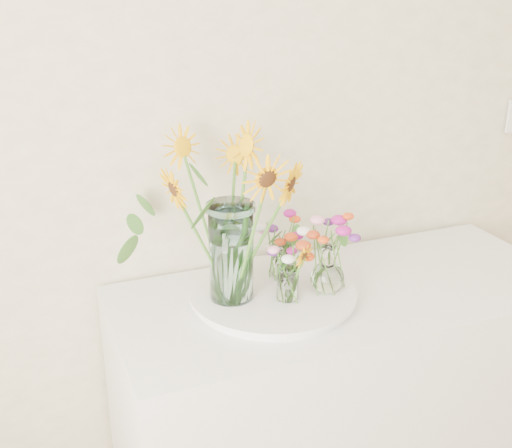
% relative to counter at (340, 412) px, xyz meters
% --- Properties ---
extents(counter, '(1.40, 0.60, 0.90)m').
position_rel_counter_xyz_m(counter, '(0.00, 0.00, 0.00)').
color(counter, white).
rests_on(counter, ground_plane).
extents(tray, '(0.46, 0.46, 0.02)m').
position_rel_counter_xyz_m(tray, '(-0.23, 0.03, 0.46)').
color(tray, white).
rests_on(tray, counter).
extents(mason_jar, '(0.16, 0.16, 0.29)m').
position_rel_counter_xyz_m(mason_jar, '(-0.36, 0.03, 0.62)').
color(mason_jar, '#ACD9DD').
rests_on(mason_jar, tray).
extents(sunflower_bouquet, '(0.81, 0.81, 0.51)m').
position_rel_counter_xyz_m(sunflower_bouquet, '(-0.36, 0.03, 0.73)').
color(sunflower_bouquet, '#F7AF05').
rests_on(sunflower_bouquet, tray).
extents(small_vase_a, '(0.08, 0.08, 0.11)m').
position_rel_counter_xyz_m(small_vase_a, '(-0.22, -0.04, 0.53)').
color(small_vase_a, white).
rests_on(small_vase_a, tray).
extents(wildflower_posy_a, '(0.20, 0.20, 0.20)m').
position_rel_counter_xyz_m(wildflower_posy_a, '(-0.22, -0.04, 0.57)').
color(wildflower_posy_a, '#DA4313').
rests_on(wildflower_posy_a, tray).
extents(small_vase_b, '(0.13, 0.13, 0.14)m').
position_rel_counter_xyz_m(small_vase_b, '(-0.08, -0.03, 0.55)').
color(small_vase_b, white).
rests_on(small_vase_b, tray).
extents(wildflower_posy_b, '(0.22, 0.22, 0.23)m').
position_rel_counter_xyz_m(wildflower_posy_b, '(-0.08, -0.03, 0.59)').
color(wildflower_posy_b, '#DA4313').
rests_on(wildflower_posy_b, tray).
extents(small_vase_c, '(0.07, 0.07, 0.11)m').
position_rel_counter_xyz_m(small_vase_c, '(-0.17, 0.11, 0.53)').
color(small_vase_c, white).
rests_on(small_vase_c, tray).
extents(wildflower_posy_c, '(0.20, 0.20, 0.20)m').
position_rel_counter_xyz_m(wildflower_posy_c, '(-0.17, 0.11, 0.58)').
color(wildflower_posy_c, '#DA4313').
rests_on(wildflower_posy_c, tray).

